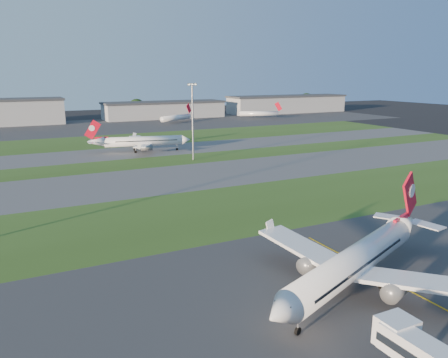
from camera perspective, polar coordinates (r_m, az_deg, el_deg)
ground at (r=58.04m, az=25.86°, el=-17.38°), size 700.00×700.00×0.00m
apron_near at (r=58.03m, az=25.86°, el=-17.38°), size 300.00×70.00×0.01m
grass_strip_a at (r=95.34m, az=0.58°, el=-3.92°), size 300.00×34.00×0.01m
taxiway_a at (r=124.60m, az=-6.33°, el=0.16°), size 300.00×32.00×0.01m
grass_strip_b at (r=147.82m, az=-9.70°, el=2.15°), size 300.00×18.00×0.01m
taxiway_b at (r=168.67m, az=-11.90°, el=3.44°), size 300.00×26.00×0.01m
grass_strip_c at (r=200.41m, az=-14.33°, el=4.86°), size 300.00×40.00×0.01m
apron_far at (r=258.93m, az=-17.23°, el=6.53°), size 400.00×80.00×0.01m
airliner_parked at (r=61.60m, az=16.70°, el=-10.35°), size 36.34×30.83×11.96m
airliner_taxiing at (r=168.46m, az=-10.54°, el=4.84°), size 35.52×29.82×11.21m
mini_jet_near at (r=268.91m, az=-6.27°, el=7.99°), size 25.45×16.15×9.48m
mini_jet_far at (r=296.74m, az=4.60°, el=8.53°), size 25.60×15.86×9.48m
light_mast_centre at (r=148.81m, az=-4.12°, el=8.14°), size 3.20×0.70×25.80m
hangar_east at (r=300.80m, az=-7.80°, el=8.96°), size 81.60×23.00×11.20m
hangar_far_east at (r=346.02m, az=8.29°, el=9.68°), size 96.90×23.00×13.20m
tree_mid_west at (r=296.65m, az=-22.49°, el=8.06°), size 9.90×9.90×10.80m
tree_mid_east at (r=309.69m, az=-11.32°, el=9.17°), size 11.55×11.55×12.60m
tree_east at (r=335.55m, az=1.39°, el=9.62°), size 10.45×10.45×11.40m
tree_far_east at (r=376.46m, az=10.71°, el=10.01°), size 12.65×12.65×13.80m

